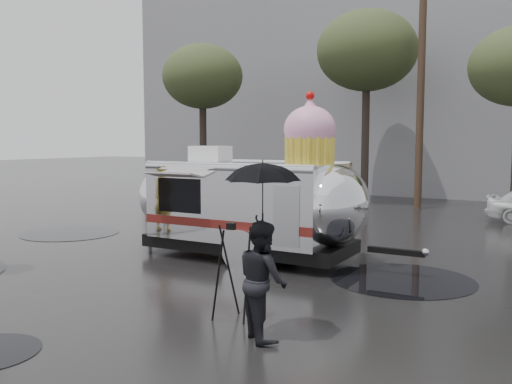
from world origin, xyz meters
The scene contains 11 objects.
ground centered at (0.00, 0.00, 0.00)m, with size 120.00×120.00×0.00m, color black.
puddles centered at (-1.27, 0.74, 0.01)m, with size 12.31×8.60×0.01m.
grey_building centered at (-4.00, 24.00, 6.50)m, with size 22.00×12.00×13.00m, color slate.
utility_pole centered at (2.50, 14.00, 4.62)m, with size 1.60×0.28×9.00m.
tree_left centered at (-7.00, 13.00, 5.48)m, with size 3.64×3.64×6.95m.
tree_mid centered at (0.00, 15.00, 6.34)m, with size 4.20×4.20×8.03m.
barricade_row centered at (-5.55, 9.96, 0.52)m, with size 4.30×0.80×1.00m.
airstream_trailer centered at (1.47, 3.11, 1.31)m, with size 6.91×2.66×3.72m.
person_right centered at (4.16, -1.12, 0.79)m, with size 0.76×0.42×1.58m, color black.
umbrella_black centered at (4.16, -1.12, 1.96)m, with size 1.21×1.21×2.38m.
tripod centered at (3.39, -0.70, 0.84)m, with size 0.57×0.59×1.45m.
Camera 1 is at (7.62, -7.22, 2.62)m, focal length 38.00 mm.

